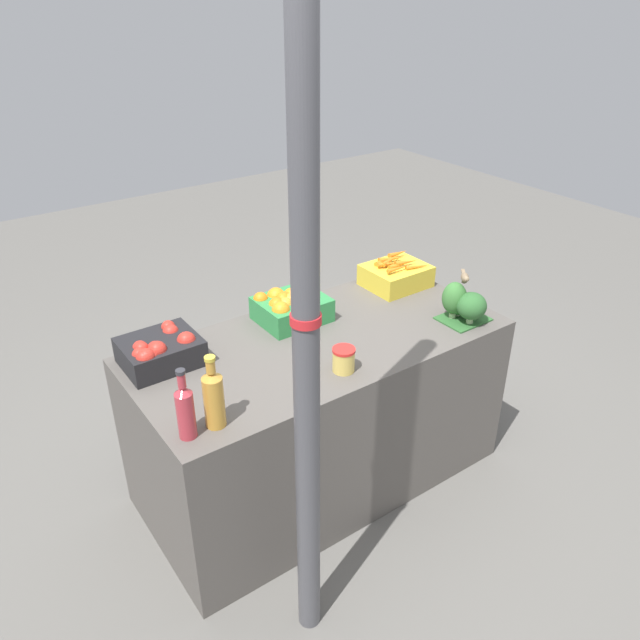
% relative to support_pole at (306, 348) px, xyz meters
% --- Properties ---
extents(ground_plane, '(10.00, 10.00, 0.00)m').
position_rel_support_pole_xyz_m(ground_plane, '(0.51, 0.64, -1.25)').
color(ground_plane, '#605E59').
extents(market_table, '(1.70, 0.80, 0.80)m').
position_rel_support_pole_xyz_m(market_table, '(0.51, 0.64, -0.85)').
color(market_table, '#56514C').
rests_on(market_table, ground_plane).
extents(support_pole, '(0.09, 0.09, 2.50)m').
position_rel_support_pole_xyz_m(support_pole, '(0.00, 0.00, 0.00)').
color(support_pole, '#4C4C51').
rests_on(support_pole, ground_plane).
extents(apple_crate, '(0.31, 0.26, 0.15)m').
position_rel_support_pole_xyz_m(apple_crate, '(-0.15, 0.86, -0.38)').
color(apple_crate, black).
rests_on(apple_crate, market_table).
extents(orange_crate, '(0.31, 0.26, 0.15)m').
position_rel_support_pole_xyz_m(orange_crate, '(0.49, 0.87, -0.38)').
color(orange_crate, '#2D8442').
rests_on(orange_crate, market_table).
extents(carrot_crate, '(0.31, 0.26, 0.15)m').
position_rel_support_pole_xyz_m(carrot_crate, '(1.16, 0.87, -0.39)').
color(carrot_crate, gold).
rests_on(carrot_crate, market_table).
extents(broccoli_pile, '(0.22, 0.21, 0.19)m').
position_rel_support_pole_xyz_m(broccoli_pile, '(1.15, 0.40, -0.36)').
color(broccoli_pile, '#2D602D').
rests_on(broccoli_pile, market_table).
extents(juice_bottle_ruby, '(0.06, 0.06, 0.28)m').
position_rel_support_pole_xyz_m(juice_bottle_ruby, '(-0.26, 0.36, -0.34)').
color(juice_bottle_ruby, '#B2333D').
rests_on(juice_bottle_ruby, market_table).
extents(juice_bottle_amber, '(0.08, 0.08, 0.29)m').
position_rel_support_pole_xyz_m(juice_bottle_amber, '(-0.15, 0.36, -0.33)').
color(juice_bottle_amber, gold).
rests_on(juice_bottle_amber, market_table).
extents(pickle_jar, '(0.10, 0.10, 0.10)m').
position_rel_support_pole_xyz_m(pickle_jar, '(0.44, 0.38, -0.40)').
color(pickle_jar, '#DBBC56').
rests_on(pickle_jar, market_table).
extents(sparrow_bird, '(0.09, 0.11, 0.05)m').
position_rel_support_pole_xyz_m(sparrow_bird, '(1.16, 0.41, -0.23)').
color(sparrow_bird, '#4C3D2D').
rests_on(sparrow_bird, broccoli_pile).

